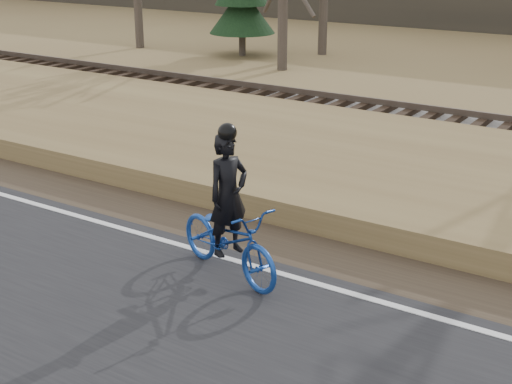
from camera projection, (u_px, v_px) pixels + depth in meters
The scene contains 7 objects.
ground at pixel (109, 235), 11.71m from camera, with size 120.00×120.00×0.00m, color olive.
edge_line at pixel (117, 227), 11.85m from camera, with size 120.00×0.12×0.01m, color silver.
shoulder at pixel (156, 211), 12.65m from camera, with size 120.00×1.60×0.04m, color #473A2B.
embankment at pixel (248, 158), 14.96m from camera, with size 120.00×5.00×0.44m, color olive.
ballast at pixel (331, 119), 17.96m from camera, with size 120.00×3.00×0.45m, color slate.
railroad at pixel (331, 108), 17.86m from camera, with size 120.00×2.40×0.29m.
cyclist at pixel (229, 229), 9.99m from camera, with size 2.22×1.36×2.24m.
Camera 1 is at (7.83, -7.75, 4.70)m, focal length 50.00 mm.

